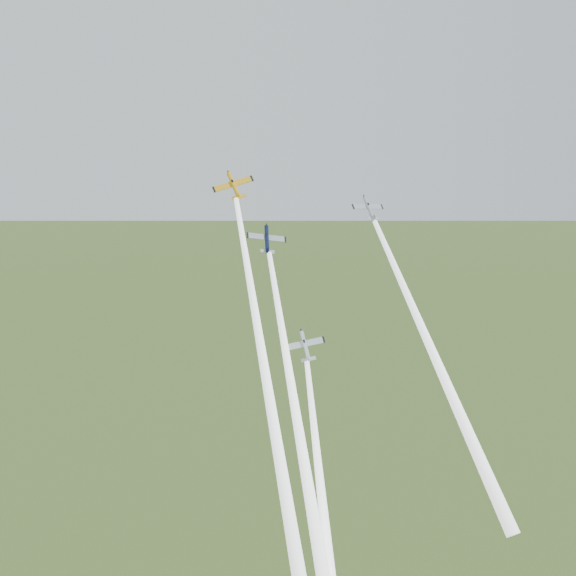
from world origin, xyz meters
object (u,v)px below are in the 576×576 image
object	(u,v)px
plane_silver_right	(369,208)
plane_silver_low	(305,346)
plane_navy	(267,239)
plane_yellow	(234,186)

from	to	relation	value
plane_silver_right	plane_silver_low	distance (m)	29.88
plane_silver_right	plane_silver_low	xyz separation A→B (m)	(-13.91, -10.96, -24.07)
plane_silver_right	plane_silver_low	bearing A→B (deg)	-161.65
plane_navy	plane_silver_right	xyz separation A→B (m)	(19.72, -2.15, 6.05)
plane_yellow	plane_navy	bearing A→B (deg)	-25.40
plane_yellow	plane_silver_right	xyz separation A→B (m)	(25.91, -4.12, -4.27)
plane_navy	plane_silver_right	distance (m)	20.74
plane_silver_right	plane_yellow	bearing A→B (deg)	151.06
plane_navy	plane_silver_right	size ratio (longest dim) A/B	1.16
plane_navy	plane_silver_low	bearing A→B (deg)	-72.37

